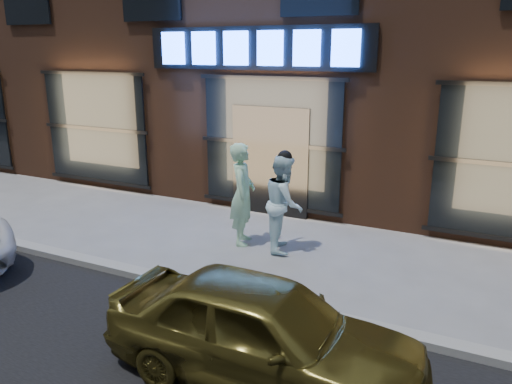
% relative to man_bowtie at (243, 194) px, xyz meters
% --- Properties ---
extents(ground, '(90.00, 90.00, 0.00)m').
position_rel_man_bowtie_xyz_m(ground, '(-0.26, -2.09, -0.97)').
color(ground, slate).
rests_on(ground, ground).
extents(curb, '(60.00, 0.25, 0.12)m').
position_rel_man_bowtie_xyz_m(curb, '(-0.26, -2.09, -0.91)').
color(curb, gray).
rests_on(curb, ground).
extents(man_bowtie, '(0.68, 0.82, 1.94)m').
position_rel_man_bowtie_xyz_m(man_bowtie, '(0.00, 0.00, 0.00)').
color(man_bowtie, '#AFE6B9').
rests_on(man_bowtie, ground).
extents(man_cap, '(0.94, 1.05, 1.78)m').
position_rel_man_bowtie_xyz_m(man_cap, '(0.82, 0.05, -0.08)').
color(man_cap, white).
rests_on(man_cap, ground).
extents(gold_sedan, '(3.59, 1.47, 1.22)m').
position_rel_man_bowtie_xyz_m(gold_sedan, '(2.10, -3.58, -0.36)').
color(gold_sedan, brown).
rests_on(gold_sedan, ground).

